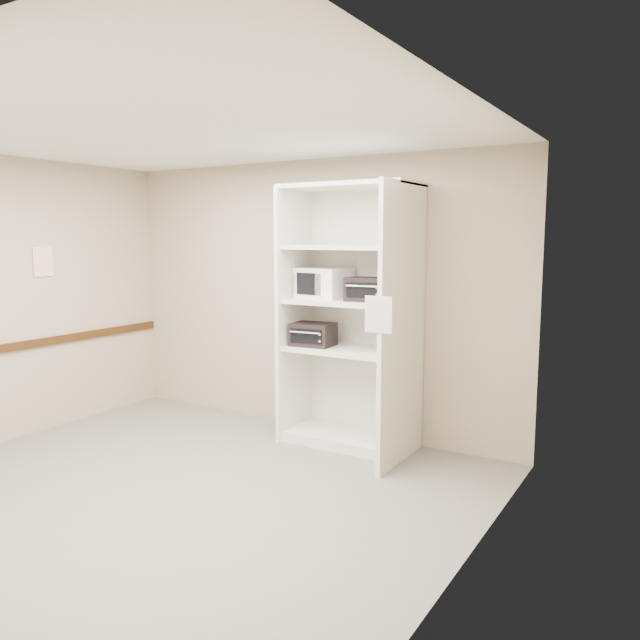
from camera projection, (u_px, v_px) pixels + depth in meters
The scene contains 10 objects.
floor at pixel (172, 493), 4.77m from camera, with size 4.50×4.00×0.01m, color slate.
ceiling at pixel (160, 129), 4.42m from camera, with size 4.50×4.00×0.01m, color white.
wall_back at pixel (310, 296), 6.29m from camera, with size 4.50×0.02×2.70m, color tan.
wall_right at pixel (463, 345), 3.44m from camera, with size 0.02×4.00×2.70m, color tan.
shelving_unit at pixel (354, 326), 5.73m from camera, with size 1.24×0.92×2.42m.
microwave at pixel (324, 283), 5.91m from camera, with size 0.47×0.36×0.28m, color white.
toaster_oven_upper at pixel (368, 289), 5.60m from camera, with size 0.37×0.28×0.21m, color black.
toaster_oven_lower at pixel (313, 334), 5.90m from camera, with size 0.39×0.29×0.22m, color black.
paper_sign at pixel (378, 315), 4.89m from camera, with size 0.22×0.01×0.29m, color white.
wall_poster at pixel (43, 261), 6.18m from camera, with size 0.01×0.21×0.29m, color white.
Camera 1 is at (3.33, -3.32, 1.94)m, focal length 35.00 mm.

